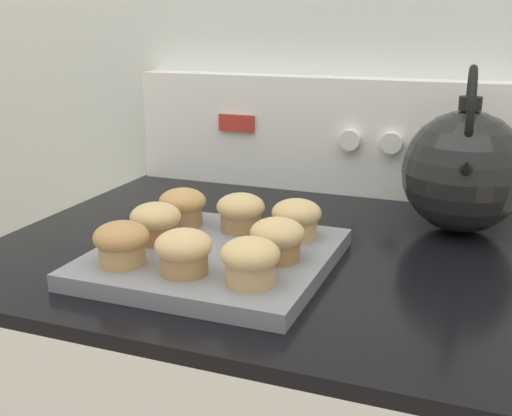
{
  "coord_description": "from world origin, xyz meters",
  "views": [
    {
      "loc": [
        0.31,
        -0.48,
        1.24
      ],
      "look_at": [
        0.02,
        0.25,
        1.01
      ],
      "focal_mm": 45.0,
      "sensor_mm": 36.0,
      "label": 1
    }
  ],
  "objects_px": {
    "muffin_r1_c0": "(156,222)",
    "muffin_r2_c0": "(183,206)",
    "muffin_r0_c0": "(122,242)",
    "muffin_r0_c1": "(184,251)",
    "muffin_r0_c2": "(250,260)",
    "tea_kettle": "(464,169)",
    "muffin_pan": "(214,258)",
    "muffin_r2_c2": "(296,218)",
    "muffin_r2_c1": "(241,211)",
    "muffin_r1_c2": "(277,238)"
  },
  "relations": [
    {
      "from": "muffin_r1_c0",
      "to": "muffin_r2_c0",
      "type": "relative_size",
      "value": 1.0
    },
    {
      "from": "muffin_r0_c0",
      "to": "muffin_r0_c1",
      "type": "relative_size",
      "value": 1.0
    },
    {
      "from": "muffin_r0_c2",
      "to": "muffin_r2_c0",
      "type": "height_order",
      "value": "same"
    },
    {
      "from": "muffin_r0_c0",
      "to": "tea_kettle",
      "type": "bearing_deg",
      "value": 43.37
    },
    {
      "from": "muffin_r0_c1",
      "to": "muffin_r1_c0",
      "type": "height_order",
      "value": "same"
    },
    {
      "from": "muffin_pan",
      "to": "muffin_r2_c2",
      "type": "xyz_separation_m",
      "value": [
        0.09,
        0.09,
        0.04
      ]
    },
    {
      "from": "muffin_pan",
      "to": "muffin_r1_c0",
      "type": "xyz_separation_m",
      "value": [
        -0.09,
        0.0,
        0.04
      ]
    },
    {
      "from": "muffin_r0_c0",
      "to": "muffin_r2_c1",
      "type": "relative_size",
      "value": 1.0
    },
    {
      "from": "muffin_r2_c2",
      "to": "tea_kettle",
      "type": "height_order",
      "value": "tea_kettle"
    },
    {
      "from": "muffin_r0_c1",
      "to": "muffin_r0_c2",
      "type": "relative_size",
      "value": 1.0
    },
    {
      "from": "muffin_r2_c1",
      "to": "muffin_r1_c2",
      "type": "bearing_deg",
      "value": -46.15
    },
    {
      "from": "muffin_r2_c0",
      "to": "tea_kettle",
      "type": "relative_size",
      "value": 0.28
    },
    {
      "from": "muffin_r1_c0",
      "to": "muffin_r2_c0",
      "type": "height_order",
      "value": "same"
    },
    {
      "from": "muffin_r0_c2",
      "to": "muffin_r0_c1",
      "type": "bearing_deg",
      "value": -179.66
    },
    {
      "from": "muffin_r1_c2",
      "to": "muffin_r2_c0",
      "type": "bearing_deg",
      "value": 154.14
    },
    {
      "from": "muffin_r0_c1",
      "to": "muffin_r2_c2",
      "type": "height_order",
      "value": "same"
    },
    {
      "from": "muffin_r0_c0",
      "to": "muffin_r2_c0",
      "type": "bearing_deg",
      "value": 91.25
    },
    {
      "from": "muffin_r0_c2",
      "to": "muffin_r2_c1",
      "type": "xyz_separation_m",
      "value": [
        -0.08,
        0.17,
        0.0
      ]
    },
    {
      "from": "muffin_r1_c0",
      "to": "muffin_r1_c2",
      "type": "relative_size",
      "value": 1.0
    },
    {
      "from": "muffin_r2_c0",
      "to": "muffin_r0_c1",
      "type": "bearing_deg",
      "value": -62.14
    },
    {
      "from": "muffin_r1_c0",
      "to": "tea_kettle",
      "type": "bearing_deg",
      "value": 35.22
    },
    {
      "from": "muffin_r0_c1",
      "to": "muffin_r1_c2",
      "type": "distance_m",
      "value": 0.12
    },
    {
      "from": "muffin_r0_c0",
      "to": "muffin_r0_c2",
      "type": "height_order",
      "value": "same"
    },
    {
      "from": "muffin_pan",
      "to": "muffin_r2_c0",
      "type": "relative_size",
      "value": 4.33
    },
    {
      "from": "muffin_pan",
      "to": "muffin_r2_c2",
      "type": "distance_m",
      "value": 0.13
    },
    {
      "from": "muffin_r0_c1",
      "to": "muffin_r2_c1",
      "type": "xyz_separation_m",
      "value": [
        0.0,
        0.17,
        0.0
      ]
    },
    {
      "from": "muffin_r0_c0",
      "to": "muffin_r1_c2",
      "type": "height_order",
      "value": "same"
    },
    {
      "from": "muffin_pan",
      "to": "muffin_r0_c1",
      "type": "height_order",
      "value": "muffin_r0_c1"
    },
    {
      "from": "muffin_r0_c0",
      "to": "muffin_r2_c0",
      "type": "distance_m",
      "value": 0.17
    },
    {
      "from": "muffin_r0_c2",
      "to": "muffin_r2_c2",
      "type": "relative_size",
      "value": 1.0
    },
    {
      "from": "muffin_pan",
      "to": "tea_kettle",
      "type": "bearing_deg",
      "value": 42.82
    },
    {
      "from": "muffin_r2_c0",
      "to": "muffin_r2_c1",
      "type": "relative_size",
      "value": 1.0
    },
    {
      "from": "muffin_r0_c2",
      "to": "muffin_r2_c0",
      "type": "relative_size",
      "value": 1.0
    },
    {
      "from": "muffin_r0_c1",
      "to": "tea_kettle",
      "type": "xyz_separation_m",
      "value": [
        0.29,
        0.36,
        0.05
      ]
    },
    {
      "from": "muffin_pan",
      "to": "muffin_r1_c2",
      "type": "height_order",
      "value": "muffin_r1_c2"
    },
    {
      "from": "muffin_r0_c2",
      "to": "muffin_r2_c2",
      "type": "height_order",
      "value": "same"
    },
    {
      "from": "muffin_pan",
      "to": "muffin_r0_c2",
      "type": "bearing_deg",
      "value": -44.71
    },
    {
      "from": "muffin_r0_c1",
      "to": "muffin_r2_c1",
      "type": "relative_size",
      "value": 1.0
    },
    {
      "from": "muffin_r0_c0",
      "to": "muffin_r0_c1",
      "type": "xyz_separation_m",
      "value": [
        0.09,
        0.0,
        0.0
      ]
    },
    {
      "from": "muffin_r0_c2",
      "to": "muffin_r0_c0",
      "type": "bearing_deg",
      "value": -179.5
    },
    {
      "from": "muffin_r2_c1",
      "to": "muffin_pan",
      "type": "bearing_deg",
      "value": -91.12
    },
    {
      "from": "muffin_pan",
      "to": "tea_kettle",
      "type": "distance_m",
      "value": 0.41
    },
    {
      "from": "muffin_r1_c0",
      "to": "muffin_r2_c2",
      "type": "height_order",
      "value": "same"
    },
    {
      "from": "muffin_r1_c2",
      "to": "muffin_r2_c0",
      "type": "height_order",
      "value": "same"
    },
    {
      "from": "muffin_r2_c1",
      "to": "tea_kettle",
      "type": "bearing_deg",
      "value": 32.07
    },
    {
      "from": "muffin_r2_c2",
      "to": "muffin_r2_c1",
      "type": "bearing_deg",
      "value": -179.87
    },
    {
      "from": "muffin_r0_c0",
      "to": "muffin_r0_c2",
      "type": "distance_m",
      "value": 0.17
    },
    {
      "from": "tea_kettle",
      "to": "muffin_r0_c2",
      "type": "bearing_deg",
      "value": -120.19
    },
    {
      "from": "muffin_r0_c0",
      "to": "muffin_r1_c0",
      "type": "height_order",
      "value": "same"
    },
    {
      "from": "muffin_r0_c2",
      "to": "muffin_r2_c0",
      "type": "distance_m",
      "value": 0.24
    }
  ]
}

